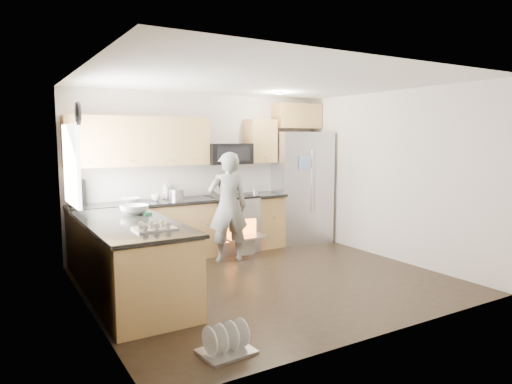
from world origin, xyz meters
TOP-DOWN VIEW (x-y plane):
  - ground at (0.00, 0.00)m, footprint 4.50×4.50m
  - room_shell at (-0.04, 0.02)m, footprint 4.54×4.04m
  - back_cabinet_run at (-0.59, 1.75)m, footprint 4.45×0.64m
  - peninsula at (-1.75, 0.25)m, footprint 0.96×2.36m
  - stove_range at (0.35, 1.69)m, footprint 0.76×0.97m
  - refrigerator at (1.77, 1.70)m, footprint 1.09×0.91m
  - person at (-0.01, 1.12)m, footprint 0.68×0.52m
  - dish_rack at (-1.42, -1.57)m, footprint 0.48×0.40m

SIDE VIEW (x-z plane):
  - ground at x=0.00m, z-range 0.00..0.00m
  - dish_rack at x=-1.42m, z-range -0.07..0.22m
  - peninsula at x=-1.75m, z-range -0.05..0.98m
  - stove_range at x=0.35m, z-range -0.22..1.57m
  - person at x=-0.01m, z-range 0.00..1.67m
  - back_cabinet_run at x=-0.59m, z-range -0.29..2.21m
  - refrigerator at x=1.77m, z-range 0.00..1.99m
  - room_shell at x=-0.04m, z-range 0.36..2.98m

